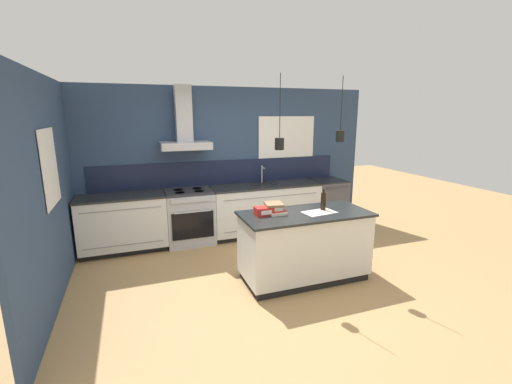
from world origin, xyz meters
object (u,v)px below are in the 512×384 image
book_stack (274,208)px  red_supply_box (264,211)px  bottle_on_island (323,201)px  oven_range (190,217)px  dishwasher (327,203)px

book_stack → red_supply_box: 0.16m
bottle_on_island → book_stack: 0.66m
bottle_on_island → book_stack: bottle_on_island is taller
oven_range → book_stack: 1.94m
dishwasher → red_supply_box: 2.69m
bottle_on_island → red_supply_box: 0.81m
oven_range → dishwasher: bearing=0.1°
book_stack → oven_range: bearing=116.0°
oven_range → dishwasher: 2.66m
bottle_on_island → red_supply_box: size_ratio=1.28×
book_stack → red_supply_box: (-0.16, -0.04, -0.01)m
bottle_on_island → book_stack: bearing=170.6°
dishwasher → book_stack: book_stack is taller
oven_range → red_supply_box: (0.67, -1.73, 0.51)m
bottle_on_island → book_stack: (-0.65, 0.11, -0.06)m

